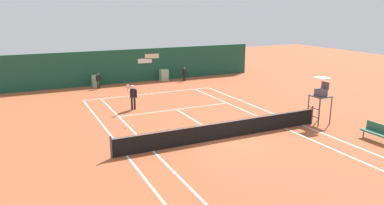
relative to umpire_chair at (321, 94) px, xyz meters
name	(u,v)px	position (x,y,z in m)	size (l,w,h in m)	color
ground_plane	(219,135)	(-6.43, 0.70, -1.80)	(80.00, 80.00, 0.01)	#B25633
tennis_net	(225,129)	(-6.43, 0.13, -1.29)	(12.10, 0.10, 1.07)	#4C4C51
sponsor_back_wall	(131,67)	(-6.42, 17.10, -0.33)	(25.00, 1.02, 3.06)	#194C38
umpire_chair	(321,94)	(0.00, 0.00, 0.00)	(1.00, 1.00, 2.78)	#47474C
player_bench	(377,131)	(0.54, -3.49, -1.30)	(0.54, 1.48, 0.88)	#38383D
player_on_baseline	(133,95)	(-9.08, 7.82, -0.80)	(0.84, 0.67, 1.88)	black
ball_kid_left_post	(98,80)	(-9.78, 15.60, -1.04)	(0.45, 0.19, 1.34)	black
ball_kid_centre_post	(184,73)	(-1.69, 15.60, -1.06)	(0.43, 0.18, 1.30)	black
tennis_ball_by_sideline	(125,128)	(-10.72, 4.02, -1.77)	(0.07, 0.07, 0.07)	#CCE033
tennis_ball_mid_court	(182,123)	(-7.39, 3.42, -1.77)	(0.07, 0.07, 0.07)	#CCE033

